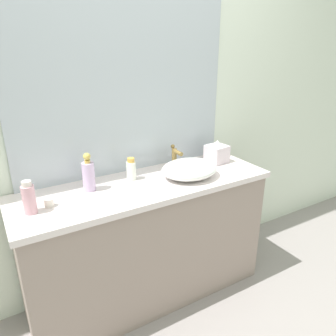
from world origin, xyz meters
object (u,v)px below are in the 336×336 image
object	(u,v)px
lotion_bottle	(131,170)
perfume_bottle	(29,198)
sink_basin	(189,169)
soap_dispenser	(89,175)
candle_jar	(49,202)
tissue_box	(217,153)

from	to	relation	value
lotion_bottle	perfume_bottle	distance (m)	0.64
sink_basin	lotion_bottle	world-z (taller)	lotion_bottle
sink_basin	lotion_bottle	distance (m)	0.37
lotion_bottle	perfume_bottle	size ratio (longest dim) A/B	0.82
soap_dispenser	candle_jar	xyz separation A→B (m)	(-0.25, -0.09, -0.08)
tissue_box	lotion_bottle	bearing A→B (deg)	178.11
perfume_bottle	lotion_bottle	bearing A→B (deg)	11.92
perfume_bottle	candle_jar	bearing A→B (deg)	14.35
candle_jar	sink_basin	bearing A→B (deg)	-2.75
tissue_box	candle_jar	world-z (taller)	tissue_box
perfume_bottle	candle_jar	size ratio (longest dim) A/B	3.47
soap_dispenser	candle_jar	size ratio (longest dim) A/B	4.56
lotion_bottle	candle_jar	size ratio (longest dim) A/B	2.83
sink_basin	soap_dispenser	distance (m)	0.64
perfume_bottle	candle_jar	xyz separation A→B (m)	(0.10, 0.02, -0.06)
soap_dispenser	perfume_bottle	size ratio (longest dim) A/B	1.31
lotion_bottle	tissue_box	size ratio (longest dim) A/B	0.87
lotion_bottle	tissue_box	xyz separation A→B (m)	(0.67, -0.02, 0.00)
sink_basin	tissue_box	world-z (taller)	tissue_box
sink_basin	candle_jar	distance (m)	0.87
tissue_box	sink_basin	bearing A→B (deg)	-158.57
perfume_bottle	tissue_box	bearing A→B (deg)	4.87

